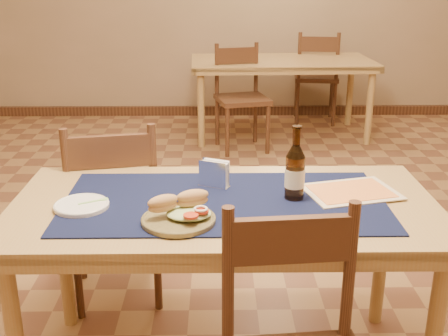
{
  "coord_description": "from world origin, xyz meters",
  "views": [
    {
      "loc": [
        -0.03,
        -2.74,
        1.58
      ],
      "look_at": [
        0.0,
        -0.7,
        0.85
      ],
      "focal_mm": 45.0,
      "sensor_mm": 36.0,
      "label": 1
    }
  ],
  "objects_px": {
    "chair_main_far": "(114,209)",
    "main_table": "(224,222)",
    "back_table": "(282,68)",
    "sandwich_plate": "(181,214)",
    "beer_bottle": "(295,172)",
    "napkin_holder": "(214,174)"
  },
  "relations": [
    {
      "from": "beer_bottle",
      "to": "main_table",
      "type": "bearing_deg",
      "value": -175.14
    },
    {
      "from": "sandwich_plate",
      "to": "beer_bottle",
      "type": "bearing_deg",
      "value": 25.61
    },
    {
      "from": "beer_bottle",
      "to": "napkin_holder",
      "type": "distance_m",
      "value": 0.33
    },
    {
      "from": "main_table",
      "to": "back_table",
      "type": "height_order",
      "value": "same"
    },
    {
      "from": "napkin_holder",
      "to": "back_table",
      "type": "bearing_deg",
      "value": 79.07
    },
    {
      "from": "main_table",
      "to": "chair_main_far",
      "type": "bearing_deg",
      "value": 134.15
    },
    {
      "from": "main_table",
      "to": "beer_bottle",
      "type": "bearing_deg",
      "value": 4.86
    },
    {
      "from": "back_table",
      "to": "sandwich_plate",
      "type": "xyz_separation_m",
      "value": [
        -0.75,
        -3.64,
        0.11
      ]
    },
    {
      "from": "sandwich_plate",
      "to": "back_table",
      "type": "bearing_deg",
      "value": 78.28
    },
    {
      "from": "main_table",
      "to": "sandwich_plate",
      "type": "distance_m",
      "value": 0.26
    },
    {
      "from": "beer_bottle",
      "to": "napkin_holder",
      "type": "xyz_separation_m",
      "value": [
        -0.3,
        0.12,
        -0.05
      ]
    },
    {
      "from": "sandwich_plate",
      "to": "beer_bottle",
      "type": "height_order",
      "value": "beer_bottle"
    },
    {
      "from": "sandwich_plate",
      "to": "napkin_holder",
      "type": "xyz_separation_m",
      "value": [
        0.11,
        0.32,
        0.02
      ]
    },
    {
      "from": "back_table",
      "to": "beer_bottle",
      "type": "xyz_separation_m",
      "value": [
        -0.34,
        -3.44,
        0.19
      ]
    },
    {
      "from": "main_table",
      "to": "back_table",
      "type": "distance_m",
      "value": 3.51
    },
    {
      "from": "chair_main_far",
      "to": "sandwich_plate",
      "type": "xyz_separation_m",
      "value": [
        0.37,
        -0.72,
        0.29
      ]
    },
    {
      "from": "main_table",
      "to": "beer_bottle",
      "type": "relative_size",
      "value": 5.66
    },
    {
      "from": "back_table",
      "to": "beer_bottle",
      "type": "bearing_deg",
      "value": -95.61
    },
    {
      "from": "chair_main_far",
      "to": "beer_bottle",
      "type": "xyz_separation_m",
      "value": [
        0.79,
        -0.52,
        0.37
      ]
    },
    {
      "from": "chair_main_far",
      "to": "main_table",
      "type": "bearing_deg",
      "value": -45.85
    },
    {
      "from": "back_table",
      "to": "chair_main_far",
      "type": "relative_size",
      "value": 1.87
    },
    {
      "from": "back_table",
      "to": "sandwich_plate",
      "type": "relative_size",
      "value": 6.82
    }
  ]
}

